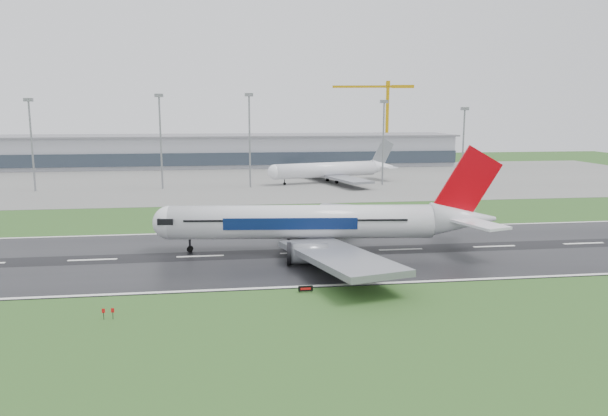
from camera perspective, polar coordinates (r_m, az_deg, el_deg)
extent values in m
plane|color=#254C1B|center=(112.62, -10.29, -4.78)|extent=(520.00, 520.00, 0.00)
cube|color=black|center=(112.61, -10.29, -4.76)|extent=(400.00, 45.00, 0.10)
cube|color=slate|center=(235.71, -9.04, 2.78)|extent=(400.00, 130.00, 0.08)
cube|color=#9698A1|center=(294.76, -8.85, 5.60)|extent=(240.00, 36.00, 15.00)
cylinder|color=gray|center=(219.58, -25.44, 5.50)|extent=(0.64, 0.64, 30.86)
cylinder|color=gray|center=(210.56, -14.06, 6.23)|extent=(0.64, 0.64, 32.48)
cylinder|color=gray|center=(209.50, -5.43, 6.50)|extent=(0.64, 0.64, 32.82)
cylinder|color=gray|center=(217.41, 7.88, 6.27)|extent=(0.64, 0.64, 30.54)
cylinder|color=gray|center=(227.96, 15.55, 5.83)|extent=(0.64, 0.64, 27.94)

